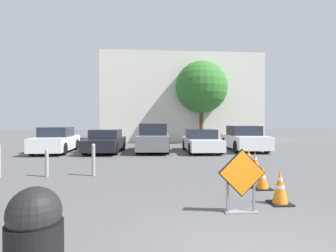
# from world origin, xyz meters

# --- Properties ---
(ground_plane) EXTENTS (96.00, 96.00, 0.00)m
(ground_plane) POSITION_xyz_m (0.00, 10.00, 0.00)
(ground_plane) COLOR #4C4C4F
(road_closed_sign) EXTENTS (0.92, 0.20, 1.23)m
(road_closed_sign) POSITION_xyz_m (0.45, 1.95, 0.65)
(road_closed_sign) COLOR black
(road_closed_sign) RESTS_ON ground_plane
(traffic_cone_nearest) EXTENTS (0.44, 0.44, 0.72)m
(traffic_cone_nearest) POSITION_xyz_m (1.46, 2.43, 0.35)
(traffic_cone_nearest) COLOR black
(traffic_cone_nearest) RESTS_ON ground_plane
(traffic_cone_second) EXTENTS (0.43, 0.43, 0.61)m
(traffic_cone_second) POSITION_xyz_m (1.63, 3.67, 0.30)
(traffic_cone_second) COLOR black
(traffic_cone_second) RESTS_ON ground_plane
(traffic_cone_third) EXTENTS (0.47, 0.47, 0.81)m
(traffic_cone_third) POSITION_xyz_m (1.99, 4.98, 0.40)
(traffic_cone_third) COLOR black
(traffic_cone_third) RESTS_ON ground_plane
(traffic_cone_fourth) EXTENTS (0.46, 0.46, 0.78)m
(traffic_cone_fourth) POSITION_xyz_m (2.25, 6.16, 0.38)
(traffic_cone_fourth) COLOR black
(traffic_cone_fourth) RESTS_ON ground_plane
(parked_car_nearest) EXTENTS (1.85, 4.05, 1.44)m
(parked_car_nearest) POSITION_xyz_m (-6.51, 12.34, 0.67)
(parked_car_nearest) COLOR silver
(parked_car_nearest) RESTS_ON ground_plane
(parked_car_second) EXTENTS (1.99, 4.32, 1.30)m
(parked_car_second) POSITION_xyz_m (-3.75, 12.36, 0.62)
(parked_car_second) COLOR black
(parked_car_second) RESTS_ON ground_plane
(parked_car_third) EXTENTS (2.01, 4.25, 1.64)m
(parked_car_third) POSITION_xyz_m (-0.99, 12.39, 0.75)
(parked_car_third) COLOR slate
(parked_car_third) RESTS_ON ground_plane
(parked_car_fourth) EXTENTS (1.87, 4.10, 1.31)m
(parked_car_fourth) POSITION_xyz_m (1.76, 12.07, 0.61)
(parked_car_fourth) COLOR silver
(parked_car_fourth) RESTS_ON ground_plane
(parked_car_fifth) EXTENTS (2.09, 4.37, 1.50)m
(parked_car_fifth) POSITION_xyz_m (4.52, 12.61, 0.70)
(parked_car_fifth) COLOR white
(parked_car_fifth) RESTS_ON ground_plane
(trash_bin) EXTENTS (0.49, 0.49, 1.03)m
(trash_bin) POSITION_xyz_m (-2.35, -0.51, 0.66)
(trash_bin) COLOR black
(trash_bin) RESTS_ON sidewalk_strip
(bollard_nearest) EXTENTS (0.12, 0.12, 1.04)m
(bollard_nearest) POSITION_xyz_m (-3.09, 5.67, 0.55)
(bollard_nearest) COLOR gray
(bollard_nearest) RESTS_ON ground_plane
(bollard_second) EXTENTS (0.12, 0.12, 0.89)m
(bollard_second) POSITION_xyz_m (-4.55, 5.67, 0.47)
(bollard_second) COLOR gray
(bollard_second) RESTS_ON ground_plane
(building_facade_backdrop) EXTENTS (13.90, 5.00, 7.64)m
(building_facade_backdrop) POSITION_xyz_m (1.71, 21.23, 3.82)
(building_facade_backdrop) COLOR beige
(building_facade_backdrop) RESTS_ON ground_plane
(street_tree_behind_lot) EXTENTS (4.23, 4.23, 6.69)m
(street_tree_behind_lot) POSITION_xyz_m (3.05, 18.18, 4.56)
(street_tree_behind_lot) COLOR #513823
(street_tree_behind_lot) RESTS_ON ground_plane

